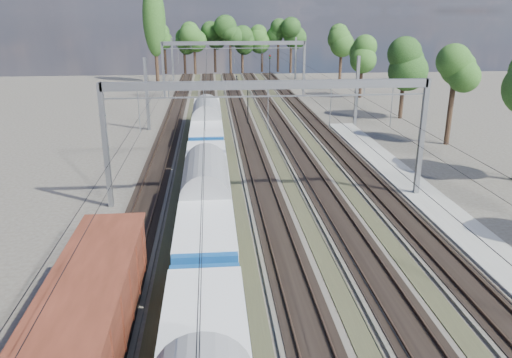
{
  "coord_description": "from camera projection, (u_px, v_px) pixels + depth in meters",
  "views": [
    {
      "loc": [
        -4.04,
        -4.78,
        13.57
      ],
      "look_at": [
        -1.13,
        27.02,
        2.8
      ],
      "focal_mm": 35.0,
      "sensor_mm": 36.0,
      "label": 1
    }
  ],
  "objects": [
    {
      "name": "freight_boxcar",
      "position": [
        85.0,
        327.0,
        18.78
      ],
      "size": [
        3.01,
        14.52,
        3.74
      ],
      "color": "black",
      "rests_on": "ground"
    },
    {
      "name": "signal_far",
      "position": [
        270.0,
        66.0,
        94.63
      ],
      "size": [
        0.39,
        0.35,
        5.76
      ],
      "rotation": [
        0.0,
        0.0,
        -0.19
      ],
      "color": "black",
      "rests_on": "ground"
    },
    {
      "name": "emu_train",
      "position": [
        206.0,
        190.0,
        31.92
      ],
      "size": [
        3.12,
        66.01,
        4.57
      ],
      "color": "black",
      "rests_on": "ground"
    },
    {
      "name": "catenary",
      "position": [
        248.0,
        77.0,
        56.89
      ],
      "size": [
        25.65,
        130.0,
        9.0
      ],
      "color": "gray",
      "rests_on": "ground"
    },
    {
      "name": "signal_near",
      "position": [
        248.0,
        99.0,
        61.3
      ],
      "size": [
        0.34,
        0.31,
        5.31
      ],
      "rotation": [
        0.0,
        0.0,
        -0.08
      ],
      "color": "black",
      "rests_on": "ground"
    },
    {
      "name": "worker",
      "position": [
        237.0,
        80.0,
        95.93
      ],
      "size": [
        0.58,
        0.76,
        1.87
      ],
      "primitive_type": "imported",
      "rotation": [
        0.0,
        0.0,
        1.78
      ],
      "color": "black",
      "rests_on": "ground"
    },
    {
      "name": "poplar",
      "position": [
        154.0,
        20.0,
        96.62
      ],
      "size": [
        4.4,
        4.4,
        19.04
      ],
      "color": "black",
      "rests_on": "ground"
    },
    {
      "name": "tree_belt",
      "position": [
        274.0,
        41.0,
        93.43
      ],
      "size": [
        39.02,
        100.37,
        12.06
      ],
      "color": "black",
      "rests_on": "ground"
    },
    {
      "name": "track_bed",
      "position": [
        251.0,
        148.0,
        51.63
      ],
      "size": [
        21.0,
        130.0,
        0.34
      ],
      "color": "#47423A",
      "rests_on": "ground"
    },
    {
      "name": "platform",
      "position": [
        491.0,
        254.0,
        29.05
      ],
      "size": [
        3.0,
        70.0,
        0.3
      ],
      "primitive_type": "cube",
      "color": "gray",
      "rests_on": "ground"
    }
  ]
}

